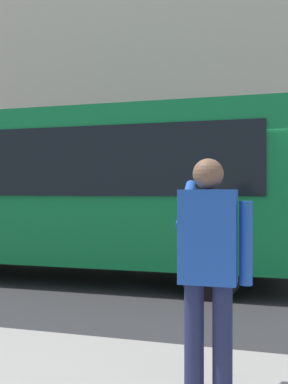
{
  "coord_description": "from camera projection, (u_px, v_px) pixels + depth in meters",
  "views": [
    {
      "loc": [
        -0.93,
        7.62,
        1.62
      ],
      "look_at": [
        1.29,
        -0.33,
        1.61
      ],
      "focal_mm": 40.89,
      "sensor_mm": 36.0,
      "label": 1
    }
  ],
  "objects": [
    {
      "name": "ground_plane",
      "position": [
        210.0,
        284.0,
        7.59
      ],
      "size": [
        60.0,
        60.0,
        0.0
      ],
      "primitive_type": "plane",
      "color": "#2B2B2D"
    },
    {
      "name": "building_facade_far",
      "position": [
        236.0,
        57.0,
        14.13
      ],
      "size": [
        28.0,
        1.55,
        12.0
      ],
      "color": "beige",
      "rests_on": "ground_plane"
    },
    {
      "name": "red_bus",
      "position": [
        60.0,
        188.0,
        8.39
      ],
      "size": [
        9.05,
        2.54,
        3.08
      ],
      "color": "#0F7238",
      "rests_on": "ground_plane"
    },
    {
      "name": "pedestrian_photographer",
      "position": [
        209.0,
        259.0,
        3.09
      ],
      "size": [
        0.53,
        0.52,
        1.7
      ],
      "color": "#1E2347",
      "rests_on": "sidewalk_curb"
    }
  ]
}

